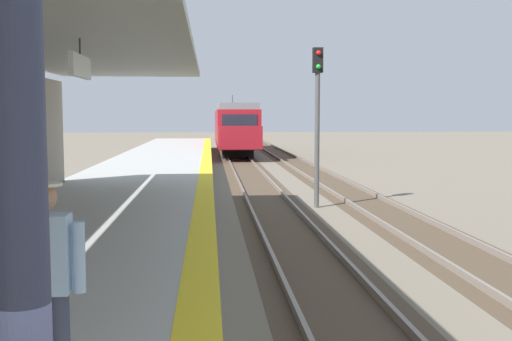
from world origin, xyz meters
name	(u,v)px	position (x,y,z in m)	size (l,w,h in m)	color
station_platform	(125,207)	(-2.50, 16.00, 0.45)	(5.00, 80.00, 0.91)	#A8A8A3
track_pair_nearest_platform	(267,200)	(1.90, 20.00, 0.05)	(2.34, 120.00, 0.16)	#4C3D2D
track_pair_middle	(361,199)	(5.30, 20.00, 0.05)	(2.34, 120.00, 0.16)	#4C3D2D
approaching_train	(234,126)	(1.90, 47.94, 2.18)	(2.93, 19.60, 4.76)	maroon
commuter_person	(43,285)	(-1.29, 2.77, 1.84)	(0.59, 0.30, 1.67)	#33384C
rail_signal_post	(317,110)	(3.40, 18.40, 3.19)	(0.32, 0.34, 5.20)	#4C4C4C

